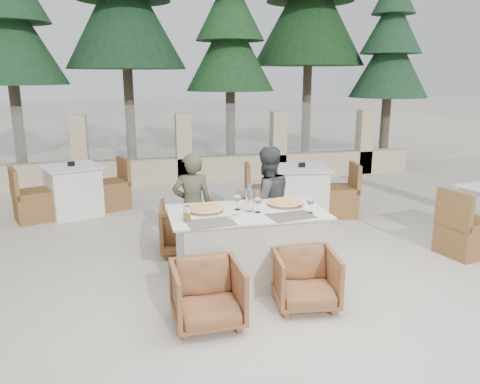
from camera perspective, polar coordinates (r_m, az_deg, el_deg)
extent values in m
plane|color=beige|center=(5.17, -0.14, -10.28)|extent=(80.00, 80.00, 0.00)
cube|color=beige|center=(18.74, -10.23, 7.32)|extent=(30.00, 16.00, 0.01)
cone|color=#204C27|center=(11.85, -26.33, 15.66)|extent=(2.42, 2.42, 5.50)
cone|color=#1A3F21|center=(12.13, -13.85, 18.97)|extent=(2.86, 2.86, 6.50)
cone|color=#224F24|center=(12.07, -1.21, 15.81)|extent=(2.20, 2.20, 5.00)
cone|color=#1A3F1B|center=(13.37, 8.43, 19.36)|extent=(2.99, 2.99, 6.80)
cone|color=#224C2B|center=(12.90, 17.71, 13.95)|extent=(1.98, 1.98, 4.50)
cube|color=#625C54|center=(4.45, -3.57, -3.76)|extent=(0.48, 0.34, 0.00)
cube|color=#544F48|center=(4.68, 6.23, -2.92)|extent=(0.49, 0.36, 0.00)
cylinder|color=#CC6A1B|center=(4.82, -4.27, -2.09)|extent=(0.44, 0.44, 0.05)
cylinder|color=orange|center=(5.06, 5.51, -1.33)|extent=(0.43, 0.43, 0.05)
cylinder|color=silver|center=(4.78, 1.18, -0.71)|extent=(0.10, 0.10, 0.28)
cylinder|color=gold|center=(4.51, -6.49, -2.62)|extent=(0.09, 0.09, 0.15)
cylinder|color=orange|center=(5.15, 1.98, -0.47)|extent=(0.09, 0.09, 0.14)
imported|color=brown|center=(5.82, -6.37, -4.24)|extent=(0.74, 0.76, 0.63)
imported|color=#905E34|center=(5.94, 2.27, -4.02)|extent=(0.79, 0.80, 0.58)
imported|color=brown|center=(4.17, -3.99, -12.35)|extent=(0.61, 0.62, 0.56)
imported|color=#915B34|center=(4.51, 7.98, -10.46)|extent=(0.65, 0.66, 0.54)
imported|color=#484A36|center=(5.52, -5.80, -1.72)|extent=(0.49, 0.34, 1.27)
imported|color=#3C3F42|center=(5.53, 3.23, -1.32)|extent=(0.73, 0.62, 1.34)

